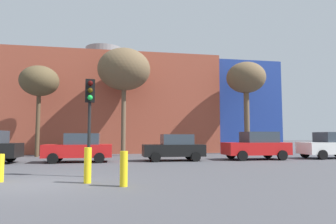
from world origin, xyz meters
The scene contains 13 objects.
ground_plane centered at (0.00, 0.00, 0.00)m, with size 200.00×200.00×0.00m, color #47474C.
building_backdrop centered at (1.26, 22.87, 4.64)m, with size 35.55×13.25×11.25m.
parked_car_2 centered at (0.46, 8.27, 0.85)m, with size 3.95×1.94×1.71m.
parked_car_3 centered at (6.24, 8.27, 0.83)m, with size 3.84×1.89×1.66m.
parked_car_4 centered at (11.83, 8.27, 0.91)m, with size 4.24×2.08×1.84m.
parked_car_5 centered at (17.45, 8.27, 0.91)m, with size 4.22×2.07×1.83m.
traffic_light_island centered at (1.54, 1.52, 2.76)m, with size 0.39×0.38×3.75m.
bare_tree_0 centered at (3.22, 13.99, 6.95)m, with size 4.28×4.28×8.72m.
bare_tree_1 centered at (13.93, 14.14, 6.59)m, with size 3.43×3.43×8.11m.
bare_tree_2 centered at (-3.21, 13.65, 5.70)m, with size 2.91×2.91×6.94m.
bollard_yellow_0 centered at (-1.28, 0.70, 0.47)m, with size 0.24×0.24×0.94m, color yellow.
bollard_yellow_1 centered at (1.64, -0.06, 0.58)m, with size 0.24×0.24×1.17m, color yellow.
bollard_yellow_2 centered at (2.79, -0.94, 0.54)m, with size 0.24×0.24×1.08m, color yellow.
Camera 1 is at (2.48, -10.32, 1.53)m, focal length 31.91 mm.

